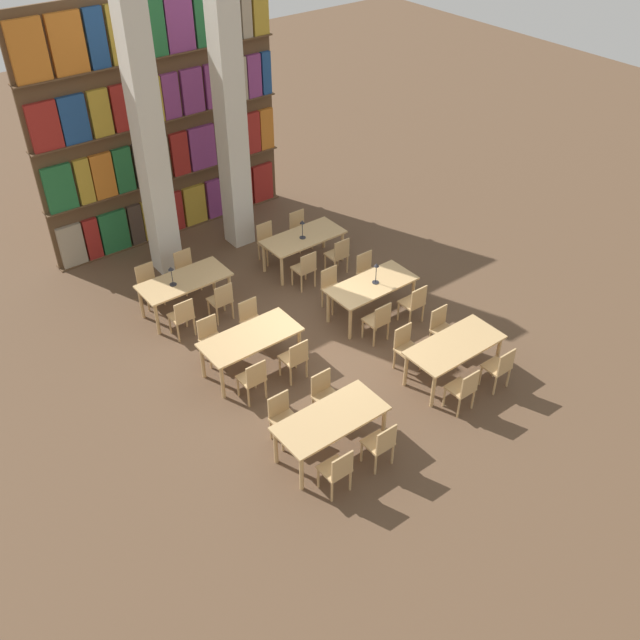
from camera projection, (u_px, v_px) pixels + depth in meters
The scene contains 37 objects.
ground_plane at pixel (313, 342), 13.95m from camera, with size 40.00×40.00×0.00m, color brown.
bookshelf_bank at pixel (162, 124), 15.81m from camera, with size 5.91×0.35×5.50m.
pillar_left at pixel (149, 141), 14.28m from camera, with size 0.52×0.52×6.00m.
pillar_center at pixel (231, 119), 15.21m from camera, with size 0.52×0.52×6.00m.
reading_table_0 at pixel (331, 422), 11.29m from camera, with size 1.84×0.85×0.77m.
chair_0 at pixel (337, 470), 10.75m from camera, with size 0.42×0.40×0.89m.
chair_1 at pixel (283, 417), 11.64m from camera, with size 0.42×0.40×0.89m.
chair_2 at pixel (381, 444), 11.17m from camera, with size 0.42×0.40×0.89m.
chair_3 at pixel (325, 394), 12.07m from camera, with size 0.42×0.40×0.89m.
reading_table_1 at pixel (455, 348), 12.75m from camera, with size 1.84×0.85×0.77m.
chair_4 at pixel (463, 389), 12.18m from camera, with size 0.42×0.40×0.89m.
chair_5 at pixel (406, 347), 13.07m from camera, with size 0.42×0.40×0.89m.
chair_6 at pixel (499, 367), 12.63m from camera, with size 0.42×0.40×0.89m.
chair_7 at pixel (442, 328), 13.52m from camera, with size 0.42×0.40×0.89m.
reading_table_2 at pixel (251, 340), 12.93m from camera, with size 1.84×0.85×0.77m.
chair_8 at pixel (253, 378), 12.39m from camera, with size 0.42×0.40×0.89m.
chair_9 at pixel (211, 338), 13.28m from camera, with size 0.42×0.40×0.89m.
chair_10 at pixel (295, 358), 12.83m from camera, with size 0.42×0.40×0.89m.
chair_11 at pixel (252, 320), 13.72m from camera, with size 0.42×0.40×0.89m.
reading_table_3 at pixel (372, 288), 14.26m from camera, with size 1.84×0.85×0.77m.
chair_12 at pixel (378, 320), 13.72m from camera, with size 0.42×0.40×0.89m.
chair_13 at pixel (332, 287), 14.61m from camera, with size 0.42×0.40×0.89m.
chair_14 at pixel (414, 303), 14.18m from camera, with size 0.42×0.40×0.89m.
chair_15 at pixel (367, 272), 15.07m from camera, with size 0.42×0.40×0.89m.
desk_lamp_0 at pixel (376, 270), 14.06m from camera, with size 0.14×0.14×0.46m.
reading_table_4 at pixel (184, 283), 14.38m from camera, with size 1.84×0.85×0.77m.
chair_16 at pixel (182, 316), 13.82m from camera, with size 0.42×0.40×0.89m.
chair_17 at pixel (149, 283), 14.72m from camera, with size 0.42×0.40×0.89m.
chair_18 at pixel (221, 300), 14.25m from camera, with size 0.42×0.40×0.89m.
chair_19 at pixel (187, 269), 15.15m from camera, with size 0.42×0.40×0.89m.
desk_lamp_1 at pixel (171, 273), 14.01m from camera, with size 0.14×0.14×0.42m.
reading_table_5 at pixel (303, 240), 15.74m from camera, with size 1.84×0.85×0.77m.
chair_20 at pixel (305, 268), 15.18m from camera, with size 0.42×0.40×0.89m.
chair_21 at pixel (268, 241), 16.07m from camera, with size 0.42×0.40×0.89m.
chair_22 at pixel (338, 254), 15.62m from camera, with size 0.42×0.40×0.89m.
chair_23 at pixel (300, 229), 16.51m from camera, with size 0.42×0.40×0.89m.
desk_lamp_2 at pixel (302, 226), 15.46m from camera, with size 0.14×0.14×0.43m.
Camera 1 is at (-6.50, -8.68, 8.80)m, focal length 40.00 mm.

